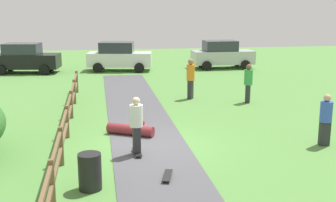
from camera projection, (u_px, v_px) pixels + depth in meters
The scene contains 13 objects.
ground_plane at pixel (149, 146), 13.71m from camera, with size 60.00×60.00×0.00m, color #568E42.
asphalt_path at pixel (149, 145), 13.71m from camera, with size 2.40×28.00×0.02m, color #515156.
wooden_fence at pixel (64, 129), 13.15m from camera, with size 0.12×18.12×1.10m.
trash_bin at pixel (90, 172), 10.39m from camera, with size 0.56×0.56×0.90m, color black.
skater_riding at pixel (136, 123), 12.66m from camera, with size 0.40×0.81×1.73m.
skater_fallen at pixel (131, 129), 14.79m from camera, with size 1.62×1.51×0.36m.
skateboard_loose at pixel (167, 175), 11.10m from camera, with size 0.40×0.82×0.08m.
bystander_green at pixel (248, 82), 19.50m from camera, with size 0.51×0.51×1.75m.
bystander_blue at pixel (326, 118), 13.56m from camera, with size 0.44×0.44×1.65m.
bystander_orange at pixel (191, 77), 20.27m from camera, with size 0.52×0.52×1.89m.
parked_car_black at pixel (25, 58), 28.00m from camera, with size 4.40×2.45×1.92m.
parked_car_silver at pixel (222, 54), 30.05m from camera, with size 4.21×2.01×1.92m.
parked_car_white at pixel (119, 56), 28.94m from camera, with size 4.42×2.53×1.92m.
Camera 1 is at (-1.52, -12.99, 4.37)m, focal length 46.44 mm.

